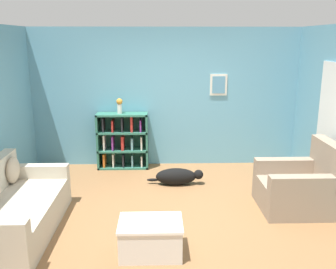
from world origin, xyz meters
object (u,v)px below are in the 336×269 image
at_px(couch, 11,211).
at_px(dog, 177,176).
at_px(vase, 120,105).
at_px(bookshelf, 123,141).
at_px(coffee_table, 151,237).
at_px(recliner_chair, 302,187).

relative_size(couch, dog, 2.01).
height_order(dog, vase, vase).
relative_size(bookshelf, vase, 3.73).
height_order(coffee_table, vase, vase).
distance_m(recliner_chair, vase, 3.44).
bearing_deg(dog, recliner_chair, -28.95).
bearing_deg(recliner_chair, dog, 151.05).
distance_m(bookshelf, coffee_table, 3.08).
bearing_deg(recliner_chair, coffee_table, -152.36).
xyz_separation_m(coffee_table, dog, (0.41, 2.08, -0.07)).
relative_size(bookshelf, coffee_table, 1.46).
bearing_deg(dog, bookshelf, 136.62).
distance_m(coffee_table, dog, 2.12).
relative_size(recliner_chair, vase, 3.70).
height_order(recliner_chair, dog, recliner_chair).
distance_m(bookshelf, dog, 1.41).
height_order(coffee_table, dog, coffee_table).
relative_size(couch, recliner_chair, 1.83).
xyz_separation_m(bookshelf, dog, (0.99, -0.93, -0.37)).
relative_size(dog, vase, 3.37).
xyz_separation_m(bookshelf, coffee_table, (0.57, -3.01, -0.31)).
distance_m(couch, coffee_table, 1.83).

